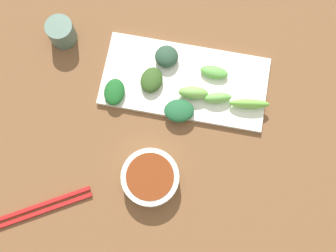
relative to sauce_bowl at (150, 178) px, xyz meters
name	(u,v)px	position (x,y,z in m)	size (l,w,h in m)	color
tabletop	(179,111)	(0.17, -0.03, -0.03)	(2.10, 2.10, 0.02)	brown
sauce_bowl	(150,178)	(0.00, 0.00, 0.00)	(0.12, 0.12, 0.04)	silver
serving_plate	(184,81)	(0.23, -0.03, -0.02)	(0.18, 0.37, 0.01)	silver
broccoli_leafy_0	(152,80)	(0.22, 0.04, 0.00)	(0.06, 0.05, 0.03)	#2F4F1D
broccoli_stalk_1	(249,104)	(0.20, -0.18, 0.00)	(0.02, 0.09, 0.03)	#6EBB43
broccoli_stalk_2	(193,93)	(0.20, -0.06, 0.00)	(0.03, 0.07, 0.03)	#77B64F
broccoli_leafy_3	(167,57)	(0.28, 0.02, 0.00)	(0.05, 0.05, 0.03)	#274632
broccoli_leafy_4	(114,92)	(0.17, 0.12, 0.00)	(0.06, 0.05, 0.02)	#185720
broccoli_stalk_5	(218,98)	(0.20, -0.11, 0.00)	(0.02, 0.06, 0.03)	#6BB64F
broccoli_leafy_6	(178,111)	(0.16, -0.03, 0.00)	(0.05, 0.07, 0.02)	#1E5931
broccoli_stalk_7	(214,72)	(0.26, -0.10, 0.00)	(0.03, 0.06, 0.02)	#5EA748
chopsticks	(39,209)	(-0.11, 0.22, -0.02)	(0.13, 0.21, 0.01)	#B01817
tea_cup	(61,32)	(0.29, 0.27, 0.01)	(0.06, 0.06, 0.06)	#506E5F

